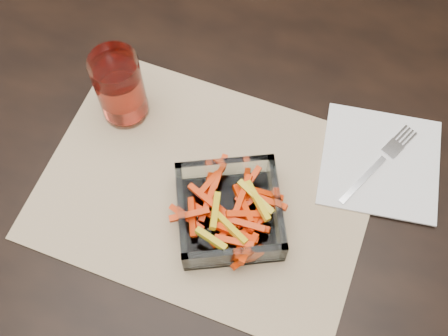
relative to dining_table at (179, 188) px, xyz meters
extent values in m
plane|color=#331E0F|center=(0.00, 0.00, -0.66)|extent=(4.50, 4.50, 0.00)
cube|color=black|center=(0.00, 0.00, 0.07)|extent=(1.60, 0.90, 0.03)
cube|color=tan|center=(0.06, -0.02, 0.09)|extent=(0.46, 0.35, 0.00)
cube|color=white|center=(0.10, -0.06, 0.09)|extent=(0.18, 0.18, 0.01)
cube|color=white|center=(0.08, 0.00, 0.12)|extent=(0.12, 0.06, 0.05)
cube|color=white|center=(0.13, -0.11, 0.12)|extent=(0.12, 0.06, 0.05)
cube|color=white|center=(0.04, -0.08, 0.12)|extent=(0.06, 0.12, 0.05)
cube|color=white|center=(0.16, -0.03, 0.12)|extent=(0.06, 0.12, 0.05)
cylinder|color=white|center=(-0.10, 0.06, 0.15)|extent=(0.07, 0.07, 0.12)
cylinder|color=#A52617|center=(-0.10, 0.06, 0.14)|extent=(0.06, 0.06, 0.08)
cube|color=white|center=(0.28, 0.09, 0.09)|extent=(0.18, 0.18, 0.00)
cube|color=silver|center=(0.26, 0.06, 0.10)|extent=(0.05, 0.09, 0.00)
cube|color=silver|center=(0.29, 0.12, 0.10)|extent=(0.03, 0.03, 0.00)
cube|color=silver|center=(0.29, 0.15, 0.10)|extent=(0.02, 0.03, 0.00)
cube|color=silver|center=(0.30, 0.15, 0.10)|extent=(0.02, 0.03, 0.00)
cube|color=silver|center=(0.31, 0.14, 0.10)|extent=(0.02, 0.03, 0.00)
cube|color=silver|center=(0.31, 0.14, 0.10)|extent=(0.02, 0.03, 0.00)
camera|label=1|loc=(0.18, -0.31, 0.81)|focal=45.00mm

